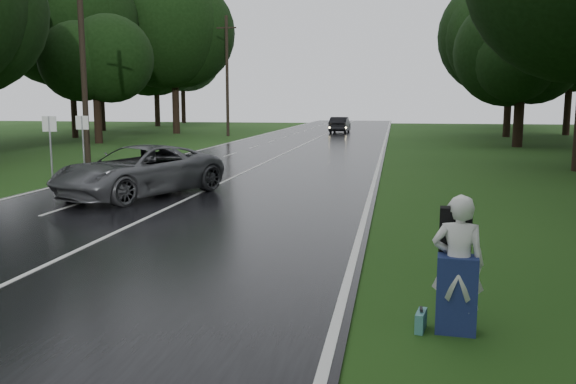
# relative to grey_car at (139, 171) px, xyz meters

# --- Properties ---
(road) EXTENTS (12.00, 140.00, 0.04)m
(road) POSITION_rel_grey_car_xyz_m (1.80, 9.39, -0.86)
(road) COLOR black
(road) RESTS_ON ground
(lane_center) EXTENTS (0.12, 140.00, 0.01)m
(lane_center) POSITION_rel_grey_car_xyz_m (1.80, 9.39, -0.83)
(lane_center) COLOR silver
(lane_center) RESTS_ON road
(grey_car) EXTENTS (5.02, 6.62, 1.67)m
(grey_car) POSITION_rel_grey_car_xyz_m (0.00, 0.00, 0.00)
(grey_car) COLOR #4E4F53
(grey_car) RESTS_ON road
(far_car) EXTENTS (1.82, 4.84, 1.58)m
(far_car) POSITION_rel_grey_car_xyz_m (2.92, 41.13, -0.05)
(far_car) COLOR black
(far_car) RESTS_ON road
(hitchhiker) EXTENTS (0.74, 0.67, 1.93)m
(hitchhiker) POSITION_rel_grey_car_xyz_m (9.24, -10.25, 0.02)
(hitchhiker) COLOR silver
(hitchhiker) RESTS_ON ground
(suitcase) EXTENTS (0.19, 0.41, 0.28)m
(suitcase) POSITION_rel_grey_car_xyz_m (8.78, -10.29, -0.74)
(suitcase) COLOR teal
(suitcase) RESTS_ON ground
(utility_pole_mid) EXTENTS (1.80, 0.28, 10.57)m
(utility_pole_mid) POSITION_rel_grey_car_xyz_m (-6.70, 8.82, -0.88)
(utility_pole_mid) COLOR black
(utility_pole_mid) RESTS_ON ground
(utility_pole_far) EXTENTS (1.80, 0.28, 10.72)m
(utility_pole_far) POSITION_rel_grey_car_xyz_m (-6.70, 34.17, -0.88)
(utility_pole_far) COLOR black
(utility_pole_far) RESTS_ON ground
(road_sign_a) EXTENTS (0.62, 0.10, 2.57)m
(road_sign_a) POSITION_rel_grey_car_xyz_m (-5.40, 3.56, -0.88)
(road_sign_a) COLOR white
(road_sign_a) RESTS_ON ground
(road_sign_b) EXTENTS (0.60, 0.10, 2.52)m
(road_sign_b) POSITION_rel_grey_car_xyz_m (-5.40, 6.12, -0.88)
(road_sign_b) COLOR white
(road_sign_b) RESTS_ON ground
(tree_left_e) EXTENTS (7.35, 7.35, 11.49)m
(tree_left_e) POSITION_rel_grey_car_xyz_m (-13.76, 23.34, -0.88)
(tree_left_e) COLOR black
(tree_left_e) RESTS_ON ground
(tree_left_f) EXTENTS (11.12, 11.12, 17.38)m
(tree_left_f) POSITION_rel_grey_car_xyz_m (-12.97, 37.62, -0.88)
(tree_left_f) COLOR black
(tree_left_f) RESTS_ON ground
(tree_right_e) EXTENTS (7.17, 7.17, 11.20)m
(tree_right_e) POSITION_rel_grey_car_xyz_m (16.80, 25.22, -0.88)
(tree_right_e) COLOR black
(tree_right_e) RESTS_ON ground
(tree_right_f) EXTENTS (9.61, 9.61, 15.01)m
(tree_right_f) POSITION_rel_grey_car_xyz_m (18.20, 37.46, -0.88)
(tree_right_f) COLOR black
(tree_right_f) RESTS_ON ground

